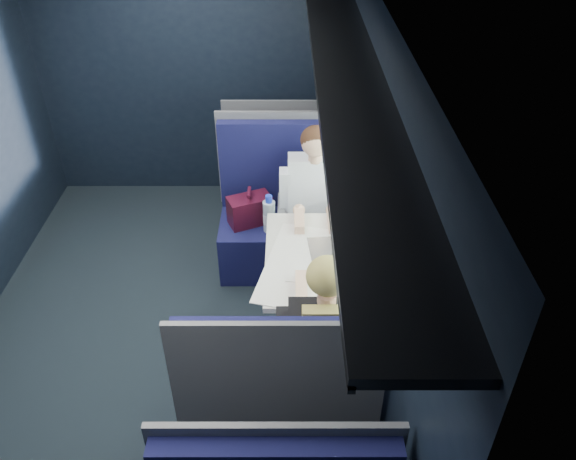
{
  "coord_description": "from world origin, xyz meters",
  "views": [
    {
      "loc": [
        0.9,
        -2.91,
        3.05
      ],
      "look_at": [
        0.9,
        0.0,
        0.95
      ],
      "focal_mm": 35.0,
      "sensor_mm": 36.0,
      "label": 1
    }
  ],
  "objects_px": {
    "table": "(308,265)",
    "laptop": "(334,244)",
    "cup": "(341,216)",
    "woman": "(324,336)",
    "seat_bay_far": "(279,396)",
    "bottle_small": "(349,213)",
    "seat_row_front": "(283,166)",
    "seat_bay_near": "(280,220)",
    "man": "(314,201)"
  },
  "relations": [
    {
      "from": "table",
      "to": "laptop",
      "type": "height_order",
      "value": "laptop"
    },
    {
      "from": "cup",
      "to": "woman",
      "type": "bearing_deg",
      "value": -99.37
    },
    {
      "from": "seat_bay_far",
      "to": "table",
      "type": "bearing_deg",
      "value": 78.22
    },
    {
      "from": "seat_bay_far",
      "to": "cup",
      "type": "height_order",
      "value": "seat_bay_far"
    },
    {
      "from": "table",
      "to": "seat_bay_far",
      "type": "relative_size",
      "value": 0.79
    },
    {
      "from": "woman",
      "to": "cup",
      "type": "distance_m",
      "value": 1.13
    },
    {
      "from": "bottle_small",
      "to": "seat_row_front",
      "type": "bearing_deg",
      "value": 108.62
    },
    {
      "from": "cup",
      "to": "seat_bay_near",
      "type": "bearing_deg",
      "value": 133.62
    },
    {
      "from": "man",
      "to": "woman",
      "type": "distance_m",
      "value": 1.41
    },
    {
      "from": "seat_bay_near",
      "to": "bottle_small",
      "type": "distance_m",
      "value": 0.81
    },
    {
      "from": "table",
      "to": "woman",
      "type": "distance_m",
      "value": 0.71
    },
    {
      "from": "table",
      "to": "cup",
      "type": "xyz_separation_m",
      "value": [
        0.25,
        0.4,
        0.12
      ]
    },
    {
      "from": "man",
      "to": "bottle_small",
      "type": "relative_size",
      "value": 6.5
    },
    {
      "from": "man",
      "to": "cup",
      "type": "xyz_separation_m",
      "value": [
        0.18,
        -0.29,
        0.06
      ]
    },
    {
      "from": "seat_bay_near",
      "to": "laptop",
      "type": "height_order",
      "value": "seat_bay_near"
    },
    {
      "from": "man",
      "to": "table",
      "type": "bearing_deg",
      "value": -95.52
    },
    {
      "from": "seat_row_front",
      "to": "cup",
      "type": "bearing_deg",
      "value": -72.71
    },
    {
      "from": "seat_row_front",
      "to": "man",
      "type": "relative_size",
      "value": 0.88
    },
    {
      "from": "laptop",
      "to": "cup",
      "type": "distance_m",
      "value": 0.37
    },
    {
      "from": "seat_bay_far",
      "to": "cup",
      "type": "distance_m",
      "value": 1.4
    },
    {
      "from": "table",
      "to": "woman",
      "type": "height_order",
      "value": "woman"
    },
    {
      "from": "table",
      "to": "bottle_small",
      "type": "relative_size",
      "value": 4.91
    },
    {
      "from": "seat_bay_near",
      "to": "cup",
      "type": "xyz_separation_m",
      "value": [
        0.44,
        -0.47,
        0.36
      ]
    },
    {
      "from": "seat_bay_near",
      "to": "seat_row_front",
      "type": "bearing_deg",
      "value": 89.31
    },
    {
      "from": "table",
      "to": "cup",
      "type": "height_order",
      "value": "cup"
    },
    {
      "from": "seat_row_front",
      "to": "woman",
      "type": "distance_m",
      "value": 2.54
    },
    {
      "from": "seat_bay_far",
      "to": "laptop",
      "type": "height_order",
      "value": "seat_bay_far"
    },
    {
      "from": "seat_row_front",
      "to": "laptop",
      "type": "relative_size",
      "value": 3.63
    },
    {
      "from": "man",
      "to": "laptop",
      "type": "relative_size",
      "value": 4.14
    },
    {
      "from": "table",
      "to": "seat_bay_far",
      "type": "bearing_deg",
      "value": -101.78
    },
    {
      "from": "seat_row_front",
      "to": "laptop",
      "type": "distance_m",
      "value": 1.83
    },
    {
      "from": "bottle_small",
      "to": "seat_bay_near",
      "type": "bearing_deg",
      "value": 134.57
    },
    {
      "from": "seat_bay_near",
      "to": "man",
      "type": "bearing_deg",
      "value": -33.32
    },
    {
      "from": "table",
      "to": "man",
      "type": "relative_size",
      "value": 0.76
    },
    {
      "from": "woman",
      "to": "cup",
      "type": "xyz_separation_m",
      "value": [
        0.18,
        1.11,
        0.05
      ]
    },
    {
      "from": "table",
      "to": "bottle_small",
      "type": "distance_m",
      "value": 0.5
    },
    {
      "from": "seat_row_front",
      "to": "bottle_small",
      "type": "height_order",
      "value": "seat_row_front"
    },
    {
      "from": "seat_bay_far",
      "to": "man",
      "type": "relative_size",
      "value": 0.95
    },
    {
      "from": "seat_row_front",
      "to": "man",
      "type": "height_order",
      "value": "man"
    },
    {
      "from": "table",
      "to": "seat_row_front",
      "type": "xyz_separation_m",
      "value": [
        -0.18,
        1.8,
        -0.25
      ]
    },
    {
      "from": "seat_row_front",
      "to": "bottle_small",
      "type": "xyz_separation_m",
      "value": [
        0.48,
        -1.42,
        0.42
      ]
    },
    {
      "from": "man",
      "to": "cup",
      "type": "height_order",
      "value": "man"
    },
    {
      "from": "woman",
      "to": "laptop",
      "type": "bearing_deg",
      "value": 82.01
    },
    {
      "from": "seat_bay_near",
      "to": "laptop",
      "type": "xyz_separation_m",
      "value": [
        0.37,
        -0.83,
        0.38
      ]
    },
    {
      "from": "bottle_small",
      "to": "cup",
      "type": "relative_size",
      "value": 2.5
    },
    {
      "from": "seat_bay_far",
      "to": "bottle_small",
      "type": "xyz_separation_m",
      "value": [
        0.48,
        1.25,
        0.42
      ]
    },
    {
      "from": "seat_bay_far",
      "to": "seat_row_front",
      "type": "xyz_separation_m",
      "value": [
        0.0,
        2.67,
        -0.0
      ]
    },
    {
      "from": "table",
      "to": "seat_bay_far",
      "type": "distance_m",
      "value": 0.93
    },
    {
      "from": "seat_row_front",
      "to": "woman",
      "type": "height_order",
      "value": "woman"
    },
    {
      "from": "woman",
      "to": "laptop",
      "type": "distance_m",
      "value": 0.76
    }
  ]
}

